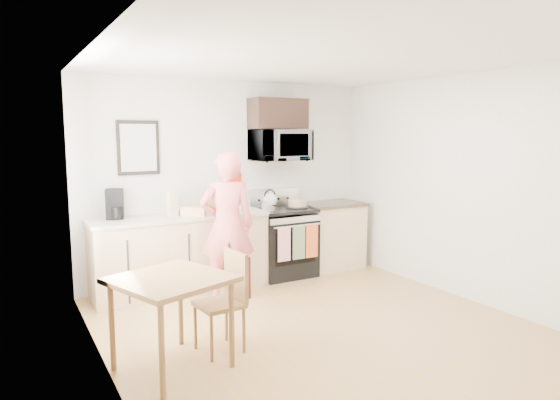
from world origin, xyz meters
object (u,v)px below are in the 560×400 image
range (283,244)px  chair (231,286)px  microwave (280,145)px  dining_table (171,288)px  cake (297,204)px  person (227,226)px

range → chair: (-1.57, -1.78, 0.13)m
microwave → dining_table: microwave is taller
dining_table → chair: size_ratio=1.03×
range → dining_table: 2.90m
microwave → cake: bearing=-35.9°
person → cake: 1.34m
microwave → person: bearing=-149.1°
microwave → cake: microwave is taller
microwave → chair: (-1.57, -1.89, -1.19)m
microwave → dining_table: bearing=-136.7°
person → dining_table: person is taller
cake → dining_table: bearing=-141.2°
dining_table → microwave: bearing=43.3°
cake → range: bearing=169.7°
range → cake: range is taller
dining_table → range: bearing=41.7°
chair → range: bearing=43.4°
cake → chair: bearing=-135.1°
person → cake: bearing=-141.0°
range → person: person is taller
microwave → chair: microwave is taller
range → person: (-1.05, -0.53, 0.42)m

